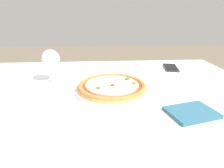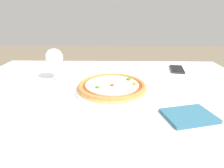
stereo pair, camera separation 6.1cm
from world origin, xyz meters
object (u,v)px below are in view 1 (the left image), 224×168
(pizza_plate, at_px, (112,87))
(cell_phone, at_px, (171,68))
(wine_glass_far_left, at_px, (51,60))
(dining_table, at_px, (108,106))

(pizza_plate, xyz_separation_m, cell_phone, (0.36, 0.30, -0.01))
(cell_phone, bearing_deg, wine_glass_far_left, -163.47)
(dining_table, distance_m, pizza_plate, 0.11)
(dining_table, height_order, wine_glass_far_left, wine_glass_far_left)
(wine_glass_far_left, relative_size, cell_phone, 1.00)
(pizza_plate, xyz_separation_m, wine_glass_far_left, (-0.27, 0.11, 0.09))
(dining_table, xyz_separation_m, cell_phone, (0.37, 0.27, 0.09))
(wine_glass_far_left, bearing_deg, dining_table, -18.82)
(pizza_plate, height_order, cell_phone, pizza_plate)
(pizza_plate, bearing_deg, wine_glass_far_left, 157.07)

